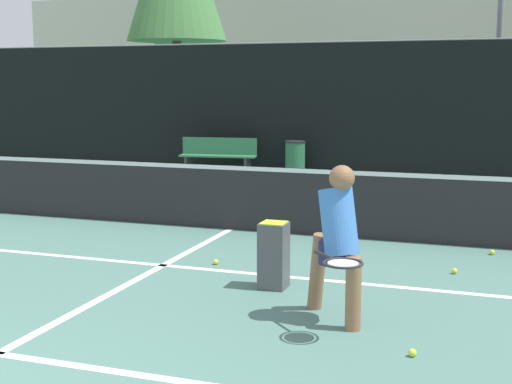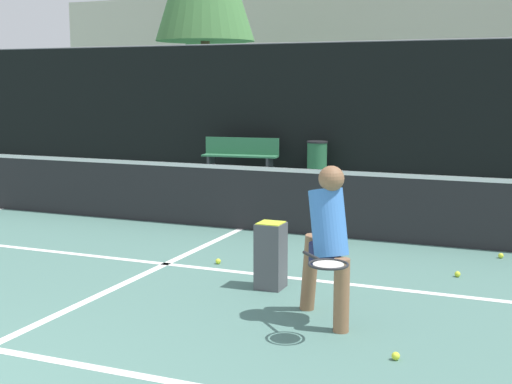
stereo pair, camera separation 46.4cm
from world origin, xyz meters
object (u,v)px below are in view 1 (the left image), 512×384
(trash_bin, at_px, (295,159))
(ball_hopper, at_px, (274,254))
(player_practicing, at_px, (337,237))
(parked_car, at_px, (346,140))
(courtside_bench, at_px, (218,154))

(trash_bin, bearing_deg, ball_hopper, -75.41)
(player_practicing, xyz_separation_m, parked_car, (-2.66, 12.93, -0.18))
(player_practicing, relative_size, trash_bin, 1.75)
(courtside_bench, height_order, trash_bin, courtside_bench)
(parked_car, bearing_deg, player_practicing, -78.39)
(courtside_bench, distance_m, trash_bin, 1.85)
(ball_hopper, height_order, parked_car, parked_car)
(courtside_bench, bearing_deg, parked_car, 49.84)
(trash_bin, relative_size, parked_car, 0.21)
(player_practicing, relative_size, ball_hopper, 2.04)
(ball_hopper, xyz_separation_m, parked_car, (-1.79, 12.10, 0.23))
(player_practicing, bearing_deg, courtside_bench, 163.21)
(trash_bin, height_order, parked_car, parked_car)
(ball_hopper, distance_m, parked_car, 12.23)
(courtside_bench, height_order, parked_car, parked_car)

